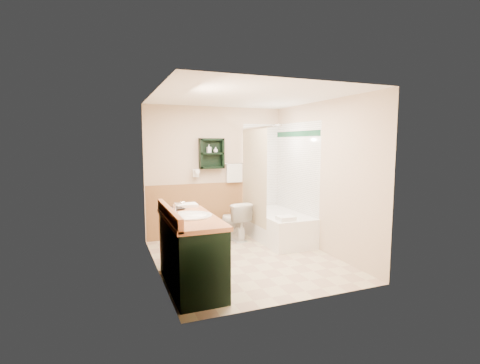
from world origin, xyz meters
name	(u,v)px	position (x,y,z in m)	size (l,w,h in m)	color
floor	(246,259)	(0.00, 0.00, 0.00)	(3.00, 3.00, 0.00)	beige
back_wall	(215,172)	(0.00, 1.52, 1.20)	(2.60, 0.04, 2.40)	beige
left_wall	(154,184)	(-1.32, 0.00, 1.20)	(0.04, 3.00, 2.40)	beige
right_wall	(322,177)	(1.32, 0.00, 1.20)	(0.04, 3.00, 2.40)	beige
ceiling	(246,95)	(0.00, 0.00, 2.42)	(2.60, 3.00, 0.04)	white
wainscot_left	(158,235)	(-1.29, 0.00, 0.50)	(2.98, 2.98, 1.00)	#A77744
wainscot_back	(216,209)	(0.00, 1.49, 0.50)	(2.58, 2.58, 1.00)	#A77744
mirror_frame	(164,164)	(-1.27, -0.55, 1.50)	(1.30, 1.30, 1.00)	olive
mirror_glass	(165,164)	(-1.27, -0.55, 1.50)	(1.20, 1.20, 0.90)	white
tile_right	(296,181)	(1.28, 0.75, 1.05)	(1.50, 1.50, 2.10)	white
tile_back	(266,178)	(1.03, 1.48, 1.05)	(0.95, 0.95, 2.10)	white
tile_accent	(296,134)	(1.27, 0.75, 1.90)	(1.50, 1.50, 0.10)	#134429
wall_shelf	(212,153)	(-0.10, 1.41, 1.55)	(0.45, 0.15, 0.55)	black
hair_dryer	(196,173)	(-0.40, 1.43, 1.20)	(0.10, 0.24, 0.18)	white
towel_bar	(234,164)	(0.35, 1.45, 1.35)	(0.40, 0.06, 0.40)	white
curtain_rod	(258,128)	(0.53, 0.75, 2.00)	(0.03, 0.03, 1.60)	silver
shower_curtain	(254,177)	(0.53, 0.92, 1.15)	(1.05, 1.05, 1.70)	beige
vanity	(191,252)	(-0.99, -0.66, 0.43)	(0.59, 1.37, 0.87)	black
bathtub	(278,227)	(0.93, 0.75, 0.25)	(0.75, 1.50, 0.50)	white
toilet	(234,221)	(0.22, 1.11, 0.34)	(0.39, 0.69, 0.68)	white
counter_towel	(187,205)	(-0.90, -0.01, 0.89)	(0.28, 0.22, 0.04)	white
vanity_book	(169,201)	(-1.16, -0.17, 0.99)	(0.18, 0.02, 0.24)	black
tub_towel	(286,218)	(0.76, 0.16, 0.53)	(0.27, 0.22, 0.07)	white
soap_bottle_a	(209,151)	(-0.15, 1.40, 1.60)	(0.07, 0.15, 0.07)	white
soap_bottle_b	(216,150)	(-0.03, 1.40, 1.61)	(0.08, 0.10, 0.08)	white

